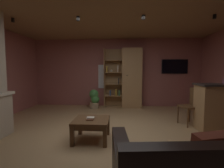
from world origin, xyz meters
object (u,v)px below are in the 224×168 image
at_px(table_book_0, 90,120).
at_px(table_book_1, 91,118).
at_px(potted_floor_plant, 94,99).
at_px(coffee_table, 91,123).
at_px(bookshelf_cabinet, 129,78).
at_px(dining_chair, 192,104).
at_px(wall_mounted_tv, 175,67).

relative_size(table_book_0, table_book_1, 0.99).
bearing_deg(potted_floor_plant, table_book_1, -81.71).
xyz_separation_m(coffee_table, table_book_0, (-0.02, -0.07, 0.10)).
relative_size(bookshelf_cabinet, dining_chair, 2.35).
xyz_separation_m(table_book_1, wall_mounted_tv, (2.54, 3.22, 1.06)).
xyz_separation_m(coffee_table, wall_mounted_tv, (2.53, 3.19, 1.18)).
relative_size(coffee_table, wall_mounted_tv, 0.72).
bearing_deg(dining_chair, potted_floor_plant, 149.44).
bearing_deg(wall_mounted_tv, coffee_table, -128.50).
height_order(bookshelf_cabinet, table_book_1, bookshelf_cabinet).
distance_m(bookshelf_cabinet, table_book_1, 3.19).
xyz_separation_m(bookshelf_cabinet, table_book_1, (-0.86, -3.01, -0.62)).
distance_m(dining_chair, wall_mounted_tv, 2.32).
bearing_deg(coffee_table, potted_floor_plant, 98.54).
bearing_deg(table_book_0, dining_chair, 26.23).
relative_size(coffee_table, table_book_0, 4.86).
height_order(table_book_1, dining_chair, dining_chair).
xyz_separation_m(coffee_table, table_book_1, (-0.01, -0.03, 0.12)).
bearing_deg(dining_chair, table_book_0, -153.77).
relative_size(bookshelf_cabinet, coffee_table, 3.22).
xyz_separation_m(bookshelf_cabinet, coffee_table, (-0.85, -2.98, -0.74)).
height_order(bookshelf_cabinet, coffee_table, bookshelf_cabinet).
bearing_deg(dining_chair, bookshelf_cabinet, 128.35).
distance_m(table_book_1, potted_floor_plant, 2.77).
bearing_deg(potted_floor_plant, bookshelf_cabinet, 11.76).
bearing_deg(table_book_0, table_book_1, 78.49).
xyz_separation_m(table_book_1, dining_chair, (2.35, 1.12, 0.08)).
height_order(potted_floor_plant, wall_mounted_tv, wall_mounted_tv).
relative_size(bookshelf_cabinet, table_book_0, 15.67).
distance_m(coffee_table, table_book_0, 0.12).
bearing_deg(dining_chair, coffee_table, -155.05).
distance_m(bookshelf_cabinet, table_book_0, 3.23).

